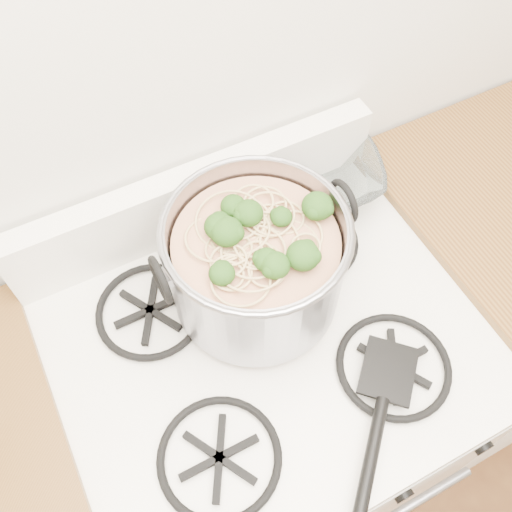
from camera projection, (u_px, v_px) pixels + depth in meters
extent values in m
plane|color=silver|center=(165.00, 22.00, 0.82)|extent=(3.60, 0.00, 3.60)
cube|color=white|center=(265.00, 421.00, 1.46)|extent=(0.76, 0.65, 0.81)
cube|color=white|center=(268.00, 345.00, 1.06)|extent=(0.76, 0.65, 0.04)
cube|color=black|center=(268.00, 337.00, 1.03)|extent=(0.60, 0.56, 0.02)
cylinder|color=black|center=(401.00, 491.00, 1.01)|extent=(0.04, 0.03, 0.04)
cylinder|color=black|center=(481.00, 444.00, 1.06)|extent=(0.04, 0.03, 0.04)
cylinder|color=gray|center=(256.00, 262.00, 0.99)|extent=(0.30, 0.30, 0.20)
torus|color=gray|center=(256.00, 230.00, 0.90)|extent=(0.32, 0.32, 0.01)
torus|color=black|center=(160.00, 280.00, 0.88)|extent=(0.01, 0.08, 0.08)
torus|color=black|center=(343.00, 202.00, 0.97)|extent=(0.01, 0.08, 0.08)
cylinder|color=#AC7451|center=(256.00, 268.00, 1.00)|extent=(0.28, 0.28, 0.17)
sphere|color=#1F4311|center=(256.00, 235.00, 0.92)|extent=(0.04, 0.04, 0.04)
sphere|color=#1F4311|center=(256.00, 235.00, 0.92)|extent=(0.04, 0.04, 0.04)
sphere|color=#1F4311|center=(256.00, 235.00, 0.92)|extent=(0.04, 0.04, 0.04)
sphere|color=#1F4311|center=(256.00, 235.00, 0.92)|extent=(0.04, 0.04, 0.04)
sphere|color=#1F4311|center=(256.00, 235.00, 0.92)|extent=(0.04, 0.04, 0.04)
sphere|color=#1F4311|center=(256.00, 235.00, 0.92)|extent=(0.04, 0.04, 0.04)
sphere|color=#1F4311|center=(256.00, 235.00, 0.92)|extent=(0.04, 0.04, 0.04)
sphere|color=#1F4311|center=(256.00, 235.00, 0.92)|extent=(0.04, 0.04, 0.04)
sphere|color=#1F4311|center=(256.00, 235.00, 0.92)|extent=(0.04, 0.04, 0.04)
sphere|color=#1F4311|center=(256.00, 235.00, 0.92)|extent=(0.04, 0.04, 0.04)
sphere|color=#1F4311|center=(256.00, 235.00, 0.92)|extent=(0.04, 0.04, 0.04)
imported|color=white|center=(311.00, 177.00, 1.20)|extent=(0.13, 0.13, 0.03)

